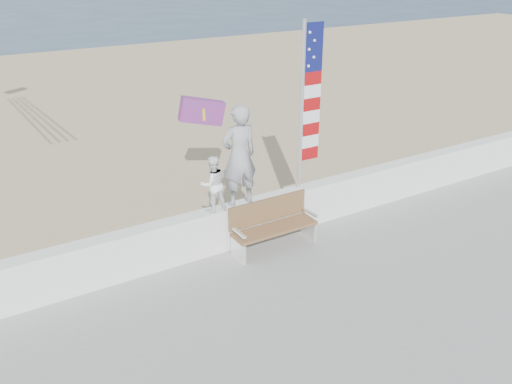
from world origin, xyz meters
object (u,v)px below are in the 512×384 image
flag (307,100)px  child (213,184)px  adult (239,156)px  bench (272,224)px

flag → child: bearing=180.0°
adult → child: bearing=1.6°
adult → child: size_ratio=1.81×
child → flag: (2.18, -0.00, 1.35)m
adult → child: 0.75m
adult → child: adult is taller
flag → adult: bearing=180.0°
bench → flag: (1.10, 0.45, 2.30)m
child → flag: flag is taller
adult → bench: 1.56m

